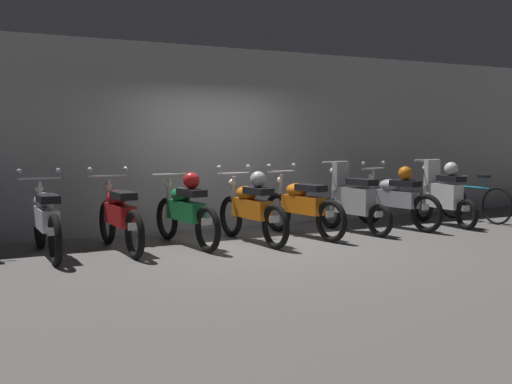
{
  "coord_description": "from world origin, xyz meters",
  "views": [
    {
      "loc": [
        -4.18,
        -7.98,
        1.58
      ],
      "look_at": [
        0.13,
        0.34,
        0.75
      ],
      "focal_mm": 43.44,
      "sensor_mm": 36.0,
      "label": 1
    }
  ],
  "objects_px": {
    "motorbike_slot_8": "(443,194)",
    "bicycle": "(474,202)",
    "motorbike_slot_7": "(396,198)",
    "motorbike_slot_1": "(46,220)",
    "motorbike_slot_2": "(119,216)",
    "motorbike_slot_6": "(353,201)",
    "motorbike_slot_4": "(251,208)",
    "motorbike_slot_3": "(186,210)",
    "motorbike_slot_5": "(302,206)"
  },
  "relations": [
    {
      "from": "motorbike_slot_8",
      "to": "bicycle",
      "type": "height_order",
      "value": "motorbike_slot_8"
    },
    {
      "from": "motorbike_slot_7",
      "to": "motorbike_slot_1",
      "type": "bearing_deg",
      "value": 179.15
    },
    {
      "from": "motorbike_slot_7",
      "to": "bicycle",
      "type": "height_order",
      "value": "motorbike_slot_7"
    },
    {
      "from": "motorbike_slot_2",
      "to": "motorbike_slot_1",
      "type": "bearing_deg",
      "value": 178.3
    },
    {
      "from": "motorbike_slot_6",
      "to": "motorbike_slot_8",
      "type": "xyz_separation_m",
      "value": [
        1.95,
        -0.06,
        0.04
      ]
    },
    {
      "from": "bicycle",
      "to": "motorbike_slot_2",
      "type": "bearing_deg",
      "value": 179.56
    },
    {
      "from": "motorbike_slot_4",
      "to": "motorbike_slot_6",
      "type": "distance_m",
      "value": 1.94
    },
    {
      "from": "bicycle",
      "to": "motorbike_slot_3",
      "type": "bearing_deg",
      "value": 179.77
    },
    {
      "from": "motorbike_slot_6",
      "to": "bicycle",
      "type": "xyz_separation_m",
      "value": [
        2.86,
        0.08,
        -0.16
      ]
    },
    {
      "from": "motorbike_slot_2",
      "to": "motorbike_slot_8",
      "type": "xyz_separation_m",
      "value": [
        5.83,
        -0.19,
        0.07
      ]
    },
    {
      "from": "motorbike_slot_6",
      "to": "motorbike_slot_7",
      "type": "xyz_separation_m",
      "value": [
        0.98,
        0.07,
        0.0
      ]
    },
    {
      "from": "motorbike_slot_1",
      "to": "motorbike_slot_2",
      "type": "bearing_deg",
      "value": -1.7
    },
    {
      "from": "motorbike_slot_8",
      "to": "bicycle",
      "type": "distance_m",
      "value": 0.94
    },
    {
      "from": "motorbike_slot_1",
      "to": "motorbike_slot_4",
      "type": "height_order",
      "value": "same"
    },
    {
      "from": "motorbike_slot_1",
      "to": "motorbike_slot_7",
      "type": "bearing_deg",
      "value": -0.85
    },
    {
      "from": "motorbike_slot_5",
      "to": "motorbike_slot_8",
      "type": "distance_m",
      "value": 2.92
    },
    {
      "from": "motorbike_slot_2",
      "to": "motorbike_slot_4",
      "type": "xyz_separation_m",
      "value": [
        1.94,
        -0.23,
        0.04
      ]
    },
    {
      "from": "motorbike_slot_5",
      "to": "motorbike_slot_6",
      "type": "relative_size",
      "value": 1.16
    },
    {
      "from": "motorbike_slot_5",
      "to": "motorbike_slot_6",
      "type": "distance_m",
      "value": 0.97
    },
    {
      "from": "motorbike_slot_1",
      "to": "bicycle",
      "type": "xyz_separation_m",
      "value": [
        7.71,
        -0.08,
        -0.13
      ]
    },
    {
      "from": "motorbike_slot_3",
      "to": "motorbike_slot_7",
      "type": "xyz_separation_m",
      "value": [
        3.89,
        -0.03,
        0.0
      ]
    },
    {
      "from": "motorbike_slot_5",
      "to": "bicycle",
      "type": "distance_m",
      "value": 3.83
    },
    {
      "from": "motorbike_slot_1",
      "to": "motorbike_slot_2",
      "type": "distance_m",
      "value": 0.97
    },
    {
      "from": "motorbike_slot_3",
      "to": "bicycle",
      "type": "relative_size",
      "value": 1.13
    },
    {
      "from": "motorbike_slot_2",
      "to": "motorbike_slot_3",
      "type": "relative_size",
      "value": 1.0
    },
    {
      "from": "motorbike_slot_2",
      "to": "motorbike_slot_8",
      "type": "bearing_deg",
      "value": -1.83
    },
    {
      "from": "motorbike_slot_3",
      "to": "bicycle",
      "type": "xyz_separation_m",
      "value": [
        5.77,
        -0.02,
        -0.16
      ]
    },
    {
      "from": "motorbike_slot_7",
      "to": "bicycle",
      "type": "xyz_separation_m",
      "value": [
        1.89,
        0.01,
        -0.17
      ]
    },
    {
      "from": "motorbike_slot_6",
      "to": "motorbike_slot_8",
      "type": "distance_m",
      "value": 1.95
    },
    {
      "from": "motorbike_slot_3",
      "to": "motorbike_slot_4",
      "type": "xyz_separation_m",
      "value": [
        0.97,
        -0.2,
        0.0
      ]
    },
    {
      "from": "motorbike_slot_5",
      "to": "motorbike_slot_8",
      "type": "relative_size",
      "value": 1.15
    },
    {
      "from": "motorbike_slot_3",
      "to": "motorbike_slot_5",
      "type": "height_order",
      "value": "motorbike_slot_5"
    },
    {
      "from": "motorbike_slot_4",
      "to": "motorbike_slot_5",
      "type": "xyz_separation_m",
      "value": [
        0.97,
        0.13,
        -0.04
      ]
    },
    {
      "from": "motorbike_slot_5",
      "to": "motorbike_slot_8",
      "type": "height_order",
      "value": "motorbike_slot_8"
    },
    {
      "from": "motorbike_slot_2",
      "to": "motorbike_slot_7",
      "type": "distance_m",
      "value": 4.86
    },
    {
      "from": "motorbike_slot_1",
      "to": "motorbike_slot_6",
      "type": "xyz_separation_m",
      "value": [
        4.85,
        -0.16,
        0.03
      ]
    },
    {
      "from": "motorbike_slot_6",
      "to": "bicycle",
      "type": "distance_m",
      "value": 2.87
    },
    {
      "from": "motorbike_slot_1",
      "to": "motorbike_slot_8",
      "type": "bearing_deg",
      "value": -1.81
    },
    {
      "from": "motorbike_slot_2",
      "to": "bicycle",
      "type": "bearing_deg",
      "value": -0.44
    },
    {
      "from": "motorbike_slot_3",
      "to": "motorbike_slot_4",
      "type": "distance_m",
      "value": 0.99
    },
    {
      "from": "motorbike_slot_2",
      "to": "motorbike_slot_4",
      "type": "height_order",
      "value": "same"
    },
    {
      "from": "motorbike_slot_4",
      "to": "motorbike_slot_6",
      "type": "xyz_separation_m",
      "value": [
        1.94,
        0.1,
        -0.0
      ]
    },
    {
      "from": "motorbike_slot_1",
      "to": "motorbike_slot_4",
      "type": "distance_m",
      "value": 2.93
    },
    {
      "from": "motorbike_slot_7",
      "to": "motorbike_slot_8",
      "type": "distance_m",
      "value": 0.98
    },
    {
      "from": "motorbike_slot_3",
      "to": "motorbike_slot_6",
      "type": "bearing_deg",
      "value": -2.01
    },
    {
      "from": "motorbike_slot_2",
      "to": "motorbike_slot_5",
      "type": "bearing_deg",
      "value": -1.98
    },
    {
      "from": "motorbike_slot_4",
      "to": "motorbike_slot_5",
      "type": "relative_size",
      "value": 1.01
    },
    {
      "from": "motorbike_slot_1",
      "to": "motorbike_slot_7",
      "type": "distance_m",
      "value": 5.83
    },
    {
      "from": "motorbike_slot_6",
      "to": "motorbike_slot_3",
      "type": "bearing_deg",
      "value": 177.99
    },
    {
      "from": "motorbike_slot_1",
      "to": "motorbike_slot_2",
      "type": "height_order",
      "value": "same"
    }
  ]
}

